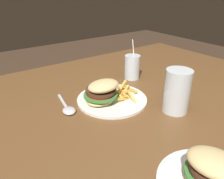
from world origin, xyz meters
TOP-DOWN VIEW (x-y plane):
  - dining_table at (0.00, 0.00)m, footprint 1.66×1.31m
  - meal_plate_near at (0.04, -0.12)m, footprint 0.27×0.27m
  - beer_glass at (-0.12, 0.07)m, footprint 0.09×0.09m
  - juice_glass at (-0.20, -0.25)m, footprint 0.07×0.07m
  - spoon at (0.19, -0.15)m, footprint 0.06×0.18m
  - meal_plate_far at (0.08, 0.33)m, footprint 0.24×0.24m

SIDE VIEW (x-z plane):
  - dining_table at x=0.00m, z-range 0.31..1.06m
  - spoon at x=0.19m, z-range 0.75..0.76m
  - meal_plate_near at x=0.04m, z-range 0.73..0.83m
  - meal_plate_far at x=0.08m, z-range 0.73..0.84m
  - juice_glass at x=-0.20m, z-range 0.71..0.89m
  - beer_glass at x=-0.12m, z-range 0.74..0.90m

